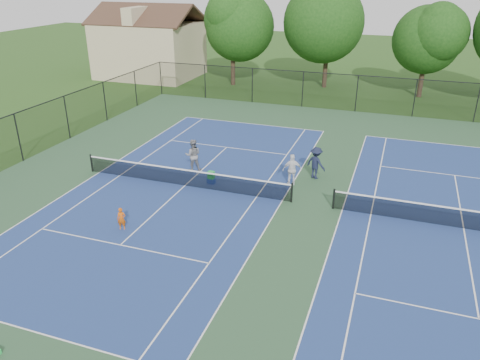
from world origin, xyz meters
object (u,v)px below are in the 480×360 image
(tree_back_c, at_px, (428,36))
(bystander_b, at_px, (316,163))
(clapboard_house, at_px, (149,47))
(ball_hopper, at_px, (211,175))
(tree_back_a, at_px, (233,23))
(bystander_a, at_px, (292,170))
(child_player, at_px, (121,219))
(ball_crate, at_px, (211,181))
(instructor, at_px, (193,155))
(tree_back_b, at_px, (329,18))

(tree_back_c, distance_m, bystander_b, 22.77)
(clapboard_house, bearing_deg, ball_hopper, -54.57)
(tree_back_a, xyz_separation_m, bystander_a, (11.45, -21.92, -5.15))
(clapboard_house, distance_m, ball_hopper, 29.84)
(child_player, relative_size, ball_hopper, 2.59)
(child_player, distance_m, ball_crate, 6.25)
(tree_back_c, distance_m, instructor, 26.43)
(instructor, bearing_deg, tree_back_c, -142.42)
(tree_back_b, relative_size, child_player, 9.52)
(child_player, bearing_deg, clapboard_house, 94.29)
(bystander_a, bearing_deg, ball_crate, -3.72)
(instructor, bearing_deg, clapboard_house, -79.63)
(tree_back_a, distance_m, tree_back_c, 18.04)
(instructor, distance_m, bystander_b, 7.06)
(bystander_a, height_order, ball_hopper, bystander_a)
(tree_back_b, distance_m, ball_crate, 26.10)
(tree_back_b, distance_m, clapboard_house, 19.35)
(tree_back_a, height_order, child_player, tree_back_a)
(ball_crate, relative_size, ball_hopper, 1.00)
(instructor, relative_size, bystander_b, 1.03)
(tree_back_b, relative_size, ball_hopper, 24.65)
(clapboard_house, relative_size, bystander_b, 5.83)
(child_player, bearing_deg, bystander_a, 27.21)
(child_player, bearing_deg, tree_back_a, 77.72)
(child_player, distance_m, instructor, 7.32)
(tree_back_c, bearing_deg, bystander_b, -104.28)
(tree_back_b, xyz_separation_m, bystander_b, (3.50, -22.62, -5.67))
(tree_back_c, distance_m, ball_crate, 27.04)
(bystander_b, bearing_deg, clapboard_house, -16.72)
(tree_back_c, distance_m, clapboard_house, 28.10)
(tree_back_a, xyz_separation_m, tree_back_b, (9.00, 2.00, 0.56))
(tree_back_a, bearing_deg, clapboard_house, 174.29)
(ball_crate, height_order, ball_hopper, ball_hopper)
(tree_back_a, xyz_separation_m, tree_back_c, (18.00, 1.00, -0.56))
(clapboard_house, height_order, bystander_a, clapboard_house)
(ball_hopper, bearing_deg, tree_back_c, 66.05)
(tree_back_a, relative_size, tree_back_c, 1.09)
(tree_back_c, relative_size, child_player, 7.97)
(tree_back_a, distance_m, ball_hopper, 24.95)
(tree_back_c, bearing_deg, tree_back_b, 173.66)
(tree_back_b, bearing_deg, tree_back_c, -6.34)
(instructor, relative_size, bystander_a, 1.07)
(bystander_a, relative_size, bystander_b, 0.96)
(ball_crate, bearing_deg, clapboard_house, 125.43)
(tree_back_b, relative_size, bystander_b, 5.42)
(clapboard_house, bearing_deg, child_player, -63.05)
(ball_crate, bearing_deg, child_player, -107.68)
(instructor, xyz_separation_m, ball_crate, (1.69, -1.36, -0.80))
(ball_crate, bearing_deg, instructor, 141.12)
(child_player, relative_size, bystander_b, 0.57)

